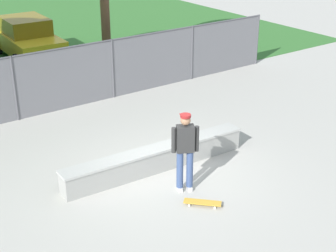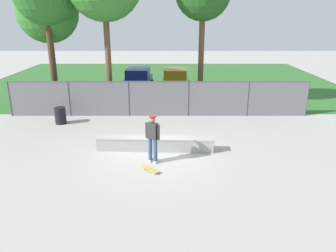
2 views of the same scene
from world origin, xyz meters
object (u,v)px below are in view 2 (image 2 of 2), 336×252
at_px(car_yellow, 177,80).
at_px(trash_bin, 62,115).
at_px(tree_near_left, 49,13).
at_px(car_blue, 139,80).
at_px(skateboard, 152,169).
at_px(concrete_ledge, 156,144).
at_px(skateboarder, 154,137).

height_order(car_yellow, trash_bin, car_yellow).
xyz_separation_m(tree_near_left, car_blue, (4.71, 3.73, -4.60)).
bearing_deg(skateboard, tree_near_left, 124.33).
bearing_deg(concrete_ledge, trash_bin, 144.64).
distance_m(concrete_ledge, skateboard, 1.90).
bearing_deg(concrete_ledge, tree_near_left, 131.11).
bearing_deg(skateboard, trash_bin, 132.04).
relative_size(skateboarder, skateboard, 2.59).
bearing_deg(concrete_ledge, skateboard, -93.01).
height_order(tree_near_left, car_blue, tree_near_left).
bearing_deg(car_yellow, concrete_ledge, -95.60).
bearing_deg(skateboarder, skateboard, -95.24).
relative_size(tree_near_left, car_yellow, 1.70).
distance_m(concrete_ledge, tree_near_left, 10.95).
height_order(skateboard, car_blue, car_blue).
height_order(skateboarder, tree_near_left, tree_near_left).
height_order(skateboarder, skateboard, skateboarder).
xyz_separation_m(skateboard, car_blue, (-1.55, 12.89, 0.77)).
distance_m(skateboarder, car_blue, 12.28).
xyz_separation_m(concrete_ledge, skateboarder, (-0.03, -1.16, 0.74)).
distance_m(concrete_ledge, skateboarder, 1.38).
distance_m(tree_near_left, car_blue, 7.57).
height_order(tree_near_left, car_yellow, tree_near_left).
bearing_deg(concrete_ledge, car_yellow, 84.40).
relative_size(skateboard, car_blue, 0.17).
distance_m(skateboard, tree_near_left, 12.33).
bearing_deg(skateboarder, tree_near_left, 126.82).
xyz_separation_m(car_yellow, trash_bin, (-6.05, -7.34, -0.41)).
distance_m(skateboarder, car_yellow, 12.09).
relative_size(concrete_ledge, trash_bin, 5.67).
bearing_deg(tree_near_left, car_blue, 38.34).
bearing_deg(car_blue, car_yellow, -2.94).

